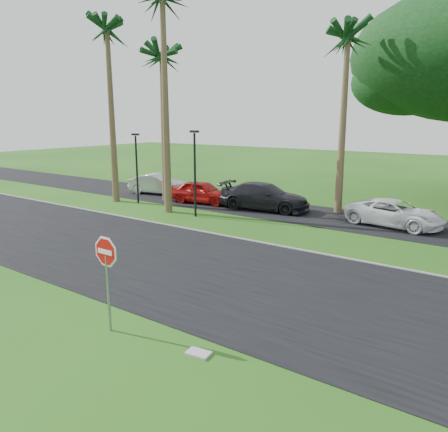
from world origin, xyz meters
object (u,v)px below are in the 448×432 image
at_px(car_red, 202,192).
at_px(car_minivan, 395,214).
at_px(stop_sign_near, 107,264).
at_px(car_silver, 158,184).
at_px(car_dark, 264,197).

distance_m(car_red, car_minivan, 11.54).
bearing_deg(stop_sign_near, car_silver, 130.18).
height_order(stop_sign_near, car_red, stop_sign_near).
bearing_deg(car_silver, car_red, -111.87).
xyz_separation_m(car_silver, car_red, (4.58, -0.82, 0.01)).
xyz_separation_m(stop_sign_near, car_dark, (-4.30, 15.19, -1.00)).
relative_size(stop_sign_near, car_silver, 0.62).
relative_size(stop_sign_near, car_dark, 0.49).
relative_size(car_silver, car_red, 1.02).
bearing_deg(car_minivan, car_dark, 99.47).
relative_size(car_red, car_dark, 0.78).
xyz_separation_m(car_silver, car_minivan, (16.09, -0.07, -0.05)).
height_order(car_silver, car_dark, car_dark).
xyz_separation_m(stop_sign_near, car_silver, (-13.09, 15.50, -1.08)).
bearing_deg(car_silver, stop_sign_near, -151.57).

